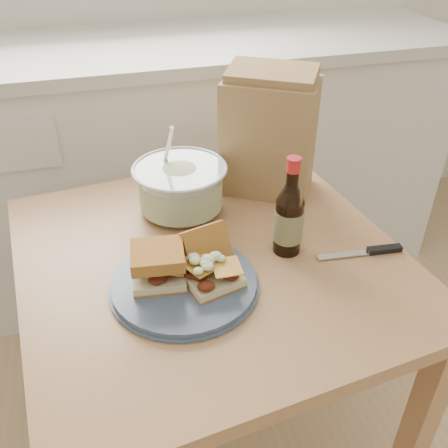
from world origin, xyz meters
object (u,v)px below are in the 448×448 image
object	(u,v)px
dining_table	(211,288)
coleslaw_bowl	(181,189)
plate	(184,284)
paper_bag	(269,137)
beer_bottle	(289,218)

from	to	relation	value
dining_table	coleslaw_bowl	size ratio (longest dim) A/B	3.91
dining_table	plate	distance (m)	0.17
dining_table	paper_bag	bearing A→B (deg)	41.82
coleslaw_bowl	paper_bag	bearing A→B (deg)	10.51
beer_bottle	coleslaw_bowl	bearing A→B (deg)	152.74
beer_bottle	paper_bag	xyz separation A→B (m)	(0.05, 0.28, 0.06)
plate	beer_bottle	bearing A→B (deg)	13.87
coleslaw_bowl	beer_bottle	world-z (taller)	same
coleslaw_bowl	beer_bottle	size ratio (longest dim) A/B	1.00
paper_bag	coleslaw_bowl	bearing A→B (deg)	-137.81
dining_table	beer_bottle	size ratio (longest dim) A/B	3.92
coleslaw_bowl	paper_bag	distance (m)	0.27
plate	beer_bottle	size ratio (longest dim) A/B	1.28
plate	paper_bag	size ratio (longest dim) A/B	1.00
dining_table	beer_bottle	xyz separation A→B (m)	(0.17, -0.03, 0.19)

